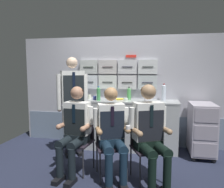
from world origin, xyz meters
TOP-DOWN VIEW (x-y plane):
  - ground at (0.00, 0.00)m, footprint 4.80×4.80m
  - galley_bulkhead at (-0.01, 1.37)m, footprint 4.20×0.14m
  - galley_counter at (0.12, 1.09)m, footprint 1.88×0.53m
  - service_trolley at (1.43, 0.97)m, footprint 0.40×0.65m
  - folding_chair_left at (-0.46, 0.10)m, footprint 0.45×0.45m
  - crew_member_left at (-0.48, -0.06)m, footprint 0.50×0.64m
  - folding_chair_right at (0.02, 0.02)m, footprint 0.52×0.52m
  - crew_member_right at (0.08, -0.13)m, footprint 0.55×0.68m
  - folding_chair_by_counter at (0.51, 0.03)m, footprint 0.53×0.53m
  - crew_member_by_counter at (0.58, -0.11)m, footprint 0.59×0.71m
  - crew_member_standing at (-0.76, 0.59)m, footprint 0.46×0.40m
  - water_bottle_tall at (0.14, 1.20)m, footprint 0.08×0.08m
  - sparkling_bottle_green at (-0.39, 0.94)m, footprint 0.07×0.07m
  - water_bottle_blue_cap at (0.79, 1.22)m, footprint 0.08×0.08m
  - coffee_cup_white at (-0.65, 1.19)m, footprint 0.07×0.07m
  - coffee_cup_spare at (-0.50, 1.04)m, footprint 0.06×0.06m
  - paper_cup_tan at (0.11, 0.96)m, footprint 0.07×0.07m
  - espresso_cup_small at (0.47, 0.99)m, footprint 0.07×0.07m
  - snack_banana at (-0.02, 1.09)m, footprint 0.17×0.10m

SIDE VIEW (x-z plane):
  - ground at x=0.00m, z-range -0.04..0.00m
  - galley_counter at x=0.12m, z-range 0.00..0.93m
  - service_trolley at x=1.43m, z-range 0.03..0.95m
  - folding_chair_left at x=-0.46m, z-range 0.10..0.94m
  - folding_chair_right at x=0.02m, z-range 0.10..0.94m
  - folding_chair_by_counter at x=0.51m, z-range 0.10..0.94m
  - crew_member_left at x=-0.48m, z-range 0.06..1.32m
  - crew_member_right at x=0.08m, z-range 0.06..1.32m
  - crew_member_by_counter at x=0.58m, z-range 0.07..1.38m
  - snack_banana at x=-0.02m, z-range 0.93..0.97m
  - paper_cup_tan at x=0.11m, z-range 0.93..0.99m
  - coffee_cup_spare at x=-0.50m, z-range 0.93..1.00m
  - coffee_cup_white at x=-0.65m, z-range 0.93..1.00m
  - espresso_cup_small at x=0.47m, z-range 0.93..1.02m
  - crew_member_standing at x=-0.76m, z-range 0.17..1.88m
  - water_bottle_tall at x=0.14m, z-range 0.92..1.16m
  - sparkling_bottle_green at x=-0.39m, z-range 0.92..1.19m
  - galley_bulkhead at x=-0.01m, z-range -0.01..2.14m
  - water_bottle_blue_cap at x=0.79m, z-range 0.92..1.23m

